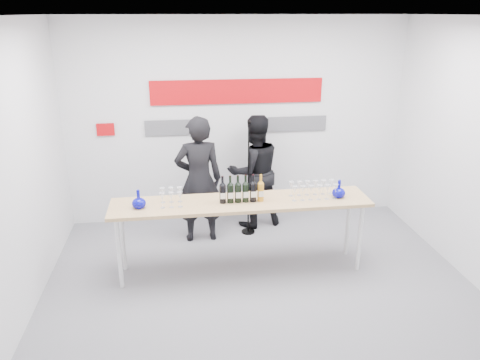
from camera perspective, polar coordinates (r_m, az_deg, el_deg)
The scene contains 12 objects.
ground at distance 5.69m, azimuth 2.33°, elevation -12.37°, with size 5.00×5.00×0.00m, color slate.
back_wall at distance 6.97m, azimuth -0.35°, elevation 7.12°, with size 5.00×0.04×3.00m, color silver.
signage at distance 6.87m, azimuth -0.79°, elevation 9.54°, with size 3.38×0.02×0.79m.
tasting_table at distance 5.57m, azimuth 0.14°, elevation -3.23°, with size 3.07×0.63×0.92m.
wine_bottles at distance 5.45m, azimuth 0.22°, elevation -1.07°, with size 0.53×0.08×0.33m.
decanter_left at distance 5.44m, azimuth -12.26°, elevation -2.27°, with size 0.16×0.16×0.21m, color #08089B, non-canonical shape.
decanter_right at distance 5.74m, azimuth 11.97°, elevation -1.04°, with size 0.16×0.16×0.21m, color #08089B, non-canonical shape.
glasses_left at distance 5.46m, azimuth -8.38°, elevation -2.10°, with size 0.26×0.22×0.18m.
glasses_right at distance 5.69m, azimuth 8.91°, elevation -1.22°, with size 0.56×0.23×0.18m.
presenter_left at distance 6.37m, azimuth -5.05°, elevation 0.01°, with size 0.64×0.42×1.76m, color black.
presenter_right at distance 6.82m, azimuth 1.76°, elevation 1.04°, with size 0.81×0.63×1.67m, color black.
mic_stand at distance 6.66m, azimuth 1.02°, elevation -2.45°, with size 0.19×0.19×1.67m.
Camera 1 is at (-0.87, -4.74, 3.03)m, focal length 35.00 mm.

